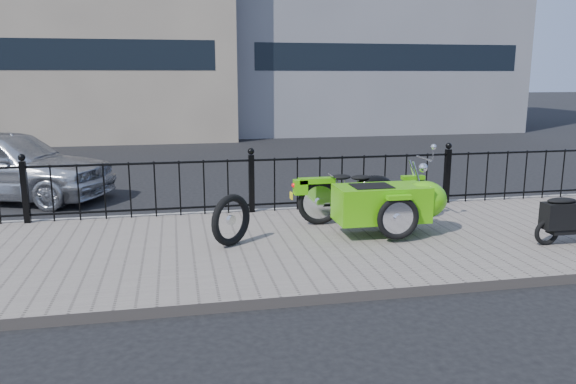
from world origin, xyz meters
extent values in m
plane|color=black|center=(0.00, 0.00, 0.00)|extent=(120.00, 120.00, 0.00)
cube|color=slate|center=(0.00, -0.50, 0.06)|extent=(30.00, 3.80, 0.12)
cube|color=gray|center=(0.00, 1.44, 0.06)|extent=(30.00, 0.10, 0.12)
cylinder|color=black|center=(0.00, 1.30, 0.99)|extent=(14.00, 0.04, 0.04)
cylinder|color=black|center=(0.00, 1.30, 0.24)|extent=(14.00, 0.04, 0.04)
cube|color=black|center=(-3.50, 1.30, 0.60)|extent=(0.09, 0.09, 0.96)
sphere|color=black|center=(-3.50, 1.30, 1.14)|extent=(0.11, 0.11, 0.11)
cube|color=black|center=(0.00, 1.30, 0.60)|extent=(0.09, 0.09, 0.96)
sphere|color=black|center=(0.00, 1.30, 1.14)|extent=(0.11, 0.11, 0.11)
cube|color=black|center=(3.50, 1.30, 0.60)|extent=(0.09, 0.09, 0.96)
sphere|color=black|center=(3.50, 1.30, 1.14)|extent=(0.11, 0.11, 0.11)
cube|color=black|center=(-6.00, 12.02, 3.00)|extent=(12.50, 0.06, 1.00)
cube|color=black|center=(7.00, 13.02, 3.00)|extent=(10.50, 0.06, 1.00)
torus|color=black|center=(2.41, 0.30, 0.46)|extent=(0.69, 0.09, 0.69)
torus|color=black|center=(0.91, 0.30, 0.46)|extent=(0.69, 0.09, 0.69)
torus|color=black|center=(1.71, -0.84, 0.46)|extent=(0.60, 0.08, 0.60)
cube|color=gray|center=(1.66, 0.30, 0.48)|extent=(0.34, 0.22, 0.24)
cylinder|color=black|center=(1.66, 0.30, 0.41)|extent=(1.40, 0.04, 0.04)
ellipsoid|color=black|center=(1.78, 0.30, 0.72)|extent=(0.54, 0.29, 0.26)
cylinder|color=silver|center=(2.59, 0.30, 1.08)|extent=(0.03, 0.56, 0.03)
cylinder|color=silver|center=(2.47, 0.30, 0.77)|extent=(0.25, 0.04, 0.59)
sphere|color=silver|center=(2.57, 0.30, 0.95)|extent=(0.15, 0.15, 0.15)
cube|color=#4FB80C|center=(2.41, 0.30, 0.79)|extent=(0.36, 0.12, 0.06)
cube|color=#4FB80C|center=(0.86, 0.30, 0.80)|extent=(0.55, 0.16, 0.08)
ellipsoid|color=black|center=(1.56, 0.30, 0.82)|extent=(0.31, 0.22, 0.08)
ellipsoid|color=black|center=(1.24, 0.30, 0.84)|extent=(0.31, 0.22, 0.08)
sphere|color=red|center=(0.51, 0.30, 0.74)|extent=(0.07, 0.07, 0.07)
cube|color=yellow|center=(0.49, 0.40, 0.56)|extent=(0.02, 0.14, 0.10)
cube|color=#4FB80C|center=(1.61, -0.45, 0.59)|extent=(1.30, 0.62, 0.50)
ellipsoid|color=#4FB80C|center=(2.26, -0.45, 0.61)|extent=(0.65, 0.60, 0.54)
cube|color=black|center=(1.46, -0.45, 0.82)|extent=(0.55, 0.43, 0.06)
cube|color=#4FB80C|center=(1.71, -0.84, 0.76)|extent=(0.34, 0.11, 0.06)
torus|color=black|center=(3.63, -1.33, 0.30)|extent=(0.36, 0.06, 0.36)
cube|color=black|center=(3.81, -1.33, 0.52)|extent=(0.49, 0.23, 0.36)
ellipsoid|color=black|center=(3.81, -1.33, 0.72)|extent=(0.42, 0.21, 0.08)
torus|color=black|center=(-0.52, -0.50, 0.47)|extent=(0.60, 0.53, 0.70)
imported|color=silver|center=(-4.40, 3.67, 0.69)|extent=(4.36, 2.95, 1.38)
camera|label=1|loc=(-1.22, -7.74, 2.38)|focal=35.00mm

